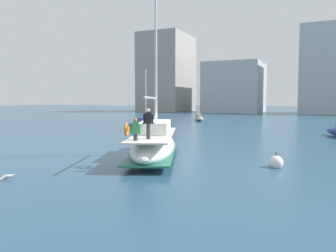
% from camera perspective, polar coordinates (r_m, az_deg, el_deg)
% --- Properties ---
extents(ground_plane, '(400.00, 400.00, 0.00)m').
position_cam_1_polar(ground_plane, '(21.58, -3.60, -4.87)').
color(ground_plane, '#284C66').
extents(main_sailboat, '(5.68, 9.82, 14.02)m').
position_cam_1_polar(main_sailboat, '(20.20, -2.35, -2.87)').
color(main_sailboat, white).
rests_on(main_sailboat, ground).
extents(moored_sloop_near, '(4.88, 5.11, 7.36)m').
position_cam_1_polar(moored_sloop_near, '(42.27, -3.28, 0.43)').
color(moored_sloop_near, navy).
rests_on(moored_sloop_near, ground).
extents(moored_sloop_far, '(3.56, 4.86, 6.00)m').
position_cam_1_polar(moored_sloop_far, '(57.58, 5.25, 1.38)').
color(moored_sloop_far, '#B7B2A8').
rests_on(moored_sloop_far, ground).
extents(seagull, '(0.49, 1.02, 0.17)m').
position_cam_1_polar(seagull, '(16.36, -25.71, -7.71)').
color(seagull, silver).
rests_on(seagull, ground).
extents(mooring_buoy, '(0.77, 0.77, 0.99)m').
position_cam_1_polar(mooring_buoy, '(18.31, 17.87, -5.99)').
color(mooring_buoy, silver).
rests_on(mooring_buoy, ground).
extents(waterfront_buildings, '(85.75, 17.99, 24.66)m').
position_cam_1_polar(waterfront_buildings, '(101.19, 16.88, 8.18)').
color(waterfront_buildings, gray).
rests_on(waterfront_buildings, ground).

